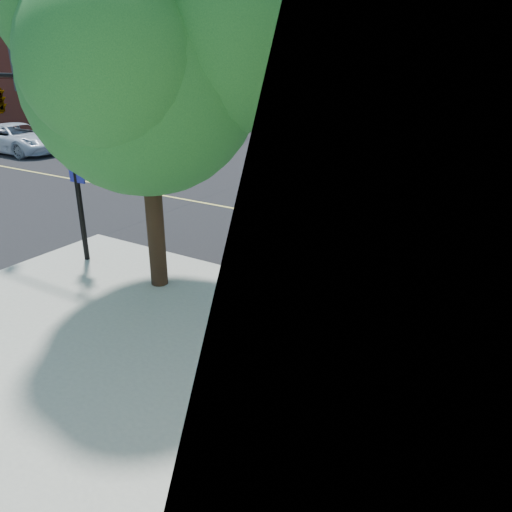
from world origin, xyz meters
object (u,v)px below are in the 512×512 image
Objects in this scene: street_tree at (147,47)px; car_a at (17,138)px; man_on_phone at (362,320)px; signal_pole at (7,102)px.

car_a is (-17.81, 8.70, -4.30)m from street_tree.
man_on_phone is at bearing -114.88° from car_a.
street_tree is at bearing 12.15° from signal_pole.
car_a is (-22.72, 9.61, -0.34)m from man_on_phone.
signal_pole is at bearing -125.52° from car_a.
man_on_phone is 0.43× the size of signal_pole.
signal_pole is (-4.88, 0.12, -1.23)m from street_tree.
street_tree is 20.28m from car_a.
signal_pole is (-9.80, 1.04, 2.73)m from man_on_phone.
car_a is at bearing -40.80° from man_on_phone.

